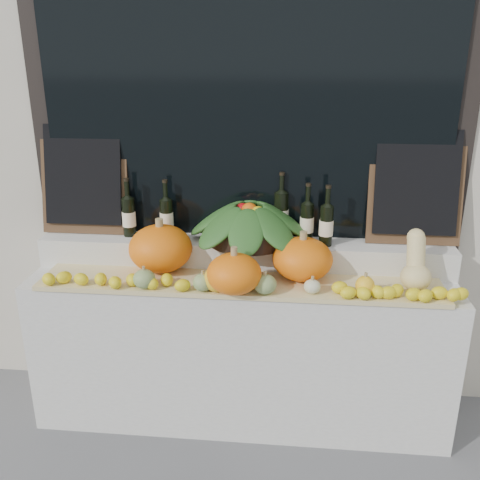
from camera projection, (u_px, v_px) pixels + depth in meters
name	position (u px, v px, depth m)	size (l,w,h in m)	color
storefront_facade	(253.00, 12.00, 3.11)	(7.00, 0.94, 4.50)	beige
display_sill	(241.00, 347.00, 3.06)	(2.30, 0.55, 0.88)	silver
rear_tier	(244.00, 253.00, 3.02)	(2.30, 0.25, 0.16)	silver
straw_bedding	(239.00, 284.00, 2.79)	(2.10, 0.32, 0.03)	tan
pumpkin_left	(161.00, 248.00, 2.89)	(0.34, 0.34, 0.26)	orange
pumpkin_right	(302.00, 259.00, 2.79)	(0.32, 0.32, 0.22)	orange
pumpkin_center	(234.00, 274.00, 2.63)	(0.27, 0.27, 0.20)	orange
butternut_squash	(416.00, 266.00, 2.68)	(0.15, 0.21, 0.29)	#EBD28A
decorative_gourds	(237.00, 282.00, 2.66)	(1.21, 0.14, 0.16)	#2E621D
lemon_heap	(237.00, 285.00, 2.67)	(2.20, 0.16, 0.06)	yellow
produce_bowl	(249.00, 223.00, 2.94)	(0.71, 0.71, 0.23)	black
wine_bottle_far_left	(129.00, 216.00, 3.02)	(0.08, 0.08, 0.33)	black
wine_bottle_near_left	(167.00, 217.00, 3.02)	(0.08, 0.08, 0.33)	black
wine_bottle_tall	(281.00, 214.00, 2.99)	(0.08, 0.08, 0.37)	black
wine_bottle_near_right	(307.00, 222.00, 2.93)	(0.08, 0.08, 0.33)	black
wine_bottle_far_right	(326.00, 225.00, 2.87)	(0.08, 0.08, 0.33)	black
chalkboard_left	(84.00, 177.00, 3.03)	(0.50, 0.15, 0.61)	#4C331E
chalkboard_right	(416.00, 185.00, 2.86)	(0.50, 0.15, 0.61)	#4C331E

